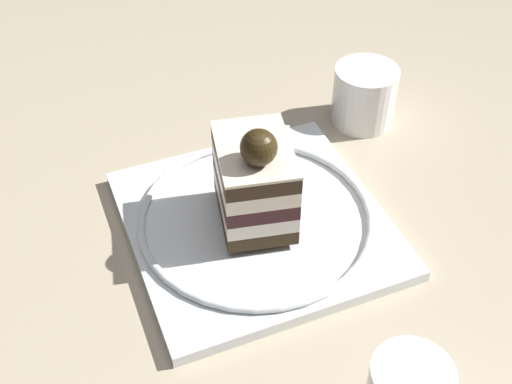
% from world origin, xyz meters
% --- Properties ---
extents(ground_plane, '(2.40, 2.40, 0.00)m').
position_xyz_m(ground_plane, '(0.00, 0.00, 0.00)').
color(ground_plane, tan).
extents(dessert_plate, '(0.27, 0.27, 0.02)m').
position_xyz_m(dessert_plate, '(-0.02, -0.01, 0.01)').
color(dessert_plate, white).
rests_on(dessert_plate, ground_plane).
extents(cake_slice, '(0.09, 0.11, 0.12)m').
position_xyz_m(cake_slice, '(-0.02, -0.01, 0.07)').
color(cake_slice, '#32220F').
rests_on(cake_slice, dessert_plate).
extents(fork, '(0.07, 0.10, 0.00)m').
position_xyz_m(fork, '(-0.08, -0.07, 0.02)').
color(fork, silver).
rests_on(fork, dessert_plate).
extents(drink_glass_near, '(0.08, 0.08, 0.07)m').
position_xyz_m(drink_glass_near, '(-0.22, -0.11, 0.03)').
color(drink_glass_near, white).
rests_on(drink_glass_near, ground_plane).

